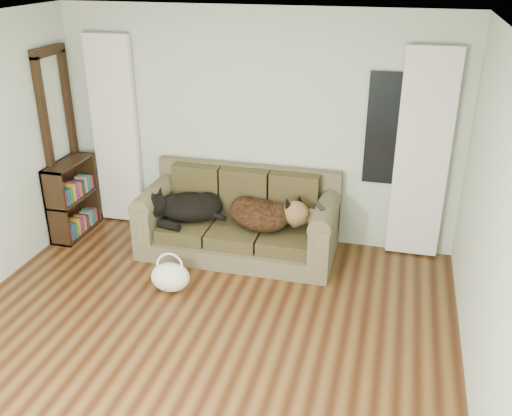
% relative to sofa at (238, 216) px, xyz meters
% --- Properties ---
extents(floor, '(5.00, 5.00, 0.00)m').
position_rel_sofa_xyz_m(floor, '(0.07, -1.97, -0.45)').
color(floor, '#34190B').
rests_on(floor, ground).
extents(ceiling, '(5.00, 5.00, 0.00)m').
position_rel_sofa_xyz_m(ceiling, '(0.07, -1.97, 2.15)').
color(ceiling, white).
rests_on(ceiling, ground).
extents(wall_back, '(4.50, 0.04, 2.60)m').
position_rel_sofa_xyz_m(wall_back, '(0.07, 0.53, 0.85)').
color(wall_back, '#B2B8AD').
rests_on(wall_back, ground).
extents(wall_right, '(0.04, 5.00, 2.60)m').
position_rel_sofa_xyz_m(wall_right, '(2.32, -1.97, 0.85)').
color(wall_right, '#B2B8AD').
rests_on(wall_right, ground).
extents(curtain_left, '(0.55, 0.08, 2.25)m').
position_rel_sofa_xyz_m(curtain_left, '(-1.63, 0.45, 0.70)').
color(curtain_left, silver).
rests_on(curtain_left, ground).
extents(curtain_right, '(0.55, 0.08, 2.25)m').
position_rel_sofa_xyz_m(curtain_right, '(1.87, 0.45, 0.70)').
color(curtain_right, silver).
rests_on(curtain_right, ground).
extents(window_pane, '(0.50, 0.03, 1.20)m').
position_rel_sofa_xyz_m(window_pane, '(1.52, 0.50, 0.95)').
color(window_pane, black).
rests_on(window_pane, wall_back).
extents(door_casing, '(0.07, 0.60, 2.10)m').
position_rel_sofa_xyz_m(door_casing, '(-2.13, 0.07, 0.60)').
color(door_casing, black).
rests_on(door_casing, ground).
extents(sofa, '(2.13, 0.92, 0.87)m').
position_rel_sofa_xyz_m(sofa, '(0.00, 0.00, 0.00)').
color(sofa, '#4B4230').
rests_on(sofa, floor).
extents(dog_black_lab, '(0.81, 0.64, 0.31)m').
position_rel_sofa_xyz_m(dog_black_lab, '(-0.59, -0.02, 0.03)').
color(dog_black_lab, black).
rests_on(dog_black_lab, sofa).
extents(dog_shepherd, '(0.91, 0.81, 0.33)m').
position_rel_sofa_xyz_m(dog_shepherd, '(0.29, -0.01, 0.04)').
color(dog_shepherd, black).
rests_on(dog_shepherd, sofa).
extents(tv_remote, '(0.13, 0.18, 0.02)m').
position_rel_sofa_xyz_m(tv_remote, '(0.91, -0.15, 0.28)').
color(tv_remote, black).
rests_on(tv_remote, sofa).
extents(tote_bag, '(0.46, 0.39, 0.29)m').
position_rel_sofa_xyz_m(tote_bag, '(-0.44, -0.92, -0.29)').
color(tote_bag, white).
rests_on(tote_bag, floor).
extents(bookshelf, '(0.35, 0.75, 0.90)m').
position_rel_sofa_xyz_m(bookshelf, '(-2.02, -0.02, 0.05)').
color(bookshelf, black).
rests_on(bookshelf, floor).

